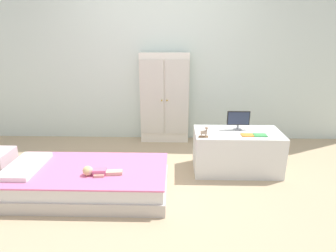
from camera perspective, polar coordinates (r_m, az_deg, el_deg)
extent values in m
cube|color=tan|center=(3.23, -3.67, -12.33)|extent=(10.00, 10.00, 0.02)
cube|color=silver|center=(4.35, -2.20, 14.68)|extent=(6.40, 0.05, 2.70)
cube|color=beige|center=(3.20, -15.86, -11.80)|extent=(1.68, 0.85, 0.13)
cube|color=silver|center=(3.13, -16.08, -9.67)|extent=(1.64, 0.81, 0.14)
cube|color=pink|center=(3.10, -16.20, -8.42)|extent=(1.67, 0.84, 0.02)
cube|color=white|center=(3.34, -26.92, -7.20)|extent=(0.32, 0.61, 0.05)
cube|color=#D6668E|center=(2.93, -13.70, -9.04)|extent=(0.14, 0.09, 0.06)
cube|color=#DBB293|center=(2.93, -10.79, -9.09)|extent=(0.16, 0.05, 0.04)
cube|color=#DBB293|center=(2.90, -10.87, -9.42)|extent=(0.16, 0.05, 0.04)
cube|color=#DBB293|center=(2.98, -13.51, -8.86)|extent=(0.10, 0.04, 0.03)
cube|color=#DBB293|center=(2.89, -13.84, -9.82)|extent=(0.10, 0.04, 0.03)
sphere|color=#DBB293|center=(2.94, -15.77, -8.76)|extent=(0.09, 0.09, 0.09)
sphere|color=#E0C67F|center=(2.94, -15.99, -8.72)|extent=(0.10, 0.10, 0.10)
cube|color=white|center=(4.30, -0.68, 5.61)|extent=(0.73, 0.20, 1.36)
cube|color=beige|center=(4.19, -3.25, 5.72)|extent=(0.34, 0.02, 1.12)
cube|color=beige|center=(4.18, 1.78, 5.70)|extent=(0.34, 0.02, 1.12)
sphere|color=gold|center=(4.17, -1.30, 5.20)|extent=(0.02, 0.02, 0.02)
sphere|color=gold|center=(4.17, -0.19, 5.20)|extent=(0.02, 0.02, 0.02)
cube|color=silver|center=(3.56, 13.75, -5.01)|extent=(1.03, 0.53, 0.51)
cylinder|color=#99999E|center=(3.56, 13.92, -0.60)|extent=(0.10, 0.10, 0.01)
cylinder|color=#99999E|center=(3.55, 13.95, -0.15)|extent=(0.02, 0.02, 0.05)
cube|color=black|center=(3.51, 14.09, 1.57)|extent=(0.27, 0.02, 0.17)
cube|color=#28334C|center=(3.50, 14.14, 1.51)|extent=(0.25, 0.01, 0.15)
cube|color=#8E6642|center=(3.24, 7.20, -2.04)|extent=(0.11, 0.01, 0.01)
cube|color=#8E6642|center=(3.22, 7.25, -2.24)|extent=(0.11, 0.01, 0.01)
cube|color=tan|center=(3.21, 7.26, -1.29)|extent=(0.07, 0.03, 0.04)
cylinder|color=tan|center=(3.24, 7.66, -1.77)|extent=(0.01, 0.01, 0.03)
cylinder|color=tan|center=(3.22, 7.70, -1.90)|extent=(0.01, 0.01, 0.03)
cylinder|color=tan|center=(3.23, 6.77, -1.76)|extent=(0.01, 0.01, 0.03)
cylinder|color=tan|center=(3.21, 6.81, -1.90)|extent=(0.01, 0.01, 0.03)
cylinder|color=tan|center=(3.21, 7.82, -0.77)|extent=(0.02, 0.02, 0.02)
sphere|color=tan|center=(3.20, 7.84, -0.40)|extent=(0.04, 0.04, 0.04)
cube|color=orange|center=(3.38, 15.77, -1.78)|extent=(0.14, 0.10, 0.01)
cube|color=#429E51|center=(3.42, 18.18, -1.77)|extent=(0.15, 0.10, 0.01)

